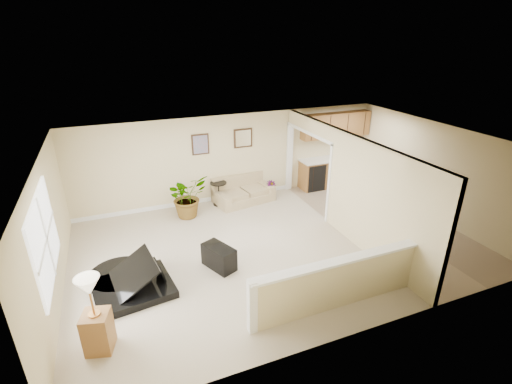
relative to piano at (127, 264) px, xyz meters
name	(u,v)px	position (x,y,z in m)	size (l,w,h in m)	color
floor	(276,245)	(3.28, 0.36, -0.56)	(9.00, 9.00, 0.00)	#B6A88E
back_wall	(233,157)	(3.28, 3.36, 0.69)	(9.00, 0.04, 2.50)	beige
front_wall	(361,271)	(3.28, -2.64, 0.69)	(9.00, 0.04, 2.50)	beige
left_wall	(49,235)	(-1.22, 0.36, 0.69)	(0.04, 6.00, 2.50)	beige
right_wall	(433,170)	(7.78, 0.36, 0.69)	(0.04, 6.00, 2.50)	beige
ceiling	(278,142)	(3.28, 0.36, 1.94)	(9.00, 6.00, 0.04)	white
kitchen_vinyl	(384,221)	(6.43, 0.36, -0.56)	(2.70, 6.00, 0.01)	tan
interior_partition	(340,183)	(5.08, 0.62, 0.66)	(0.18, 5.99, 2.50)	beige
pony_half_wall	(335,283)	(3.36, -1.94, -0.04)	(3.42, 0.22, 1.00)	beige
left_window	(44,238)	(-1.21, -0.14, 0.89)	(0.05, 2.15, 1.45)	white
wall_art_left	(200,144)	(2.33, 3.34, 1.19)	(0.48, 0.04, 0.58)	#342113
wall_mirror	(243,138)	(3.58, 3.34, 1.24)	(0.55, 0.04, 0.55)	#342113
kitchen_cabinets	(332,160)	(6.47, 3.10, 0.31)	(2.36, 0.65, 2.33)	olive
piano	(127,264)	(0.00, 0.00, 0.00)	(1.79, 1.84, 1.35)	black
piano_bench	(219,257)	(1.80, 0.02, -0.31)	(0.38, 0.74, 0.50)	black
loveseat	(243,189)	(3.44, 3.03, -0.20)	(1.82, 1.22, 0.96)	tan
accent_table	(219,191)	(2.70, 3.01, -0.13)	(0.47, 0.47, 0.68)	black
palm_plant	(187,197)	(1.72, 2.64, 0.00)	(1.31, 1.24, 1.15)	black
small_plant	(271,191)	(4.28, 2.89, -0.34)	(0.30, 0.30, 0.53)	black
lamp_stand	(96,320)	(-0.56, -1.39, 0.01)	(0.49, 0.49, 1.35)	olive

